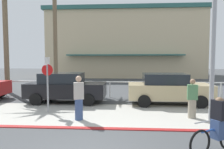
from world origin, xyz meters
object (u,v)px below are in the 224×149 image
object	(u,v)px
car_black_1	(65,87)
pedestrian_1	(79,100)
pedestrian_0	(192,100)
palm_tree_1	(5,0)
palm_tree_2	(55,3)
car_tan_2	(168,89)
stop_sign_bike_lane	(47,76)
cyclist_blue_0	(217,126)
streetlight_curb	(217,11)

from	to	relation	value
car_black_1	pedestrian_1	distance (m)	3.77
pedestrian_0	pedestrian_1	bearing A→B (deg)	-172.80
palm_tree_1	palm_tree_2	world-z (taller)	palm_tree_2
car_tan_2	palm_tree_1	bearing A→B (deg)	161.62
stop_sign_bike_lane	car_black_1	distance (m)	2.45
palm_tree_1	car_black_1	world-z (taller)	palm_tree_1
car_black_1	pedestrian_1	size ratio (longest dim) A/B	2.44
cyclist_blue_0	pedestrian_0	xyz separation A→B (m)	(0.32, 3.25, 0.07)
palm_tree_1	car_tan_2	xyz separation A→B (m)	(11.20, -3.72, -5.94)
palm_tree_1	pedestrian_0	distance (m)	14.65
streetlight_curb	palm_tree_2	xyz separation A→B (m)	(-9.69, 10.22, 3.07)
car_black_1	cyclist_blue_0	world-z (taller)	car_black_1
palm_tree_1	pedestrian_0	bearing A→B (deg)	-28.96
palm_tree_1	car_black_1	bearing A→B (deg)	-33.36
pedestrian_0	pedestrian_1	xyz separation A→B (m)	(-4.65, -0.59, 0.08)
palm_tree_2	car_black_1	world-z (taller)	palm_tree_2
pedestrian_1	palm_tree_1	bearing A→B (deg)	134.92
stop_sign_bike_lane	cyclist_blue_0	size ratio (longest dim) A/B	1.58
stop_sign_bike_lane	car_black_1	size ratio (longest dim) A/B	0.58
car_black_1	pedestrian_0	bearing A→B (deg)	-24.72
stop_sign_bike_lane	car_tan_2	size ratio (longest dim) A/B	0.58
streetlight_curb	palm_tree_1	distance (m)	14.39
cyclist_blue_0	palm_tree_1	bearing A→B (deg)	139.47
pedestrian_0	pedestrian_1	distance (m)	4.69
pedestrian_1	car_tan_2	bearing A→B (deg)	38.52
streetlight_curb	palm_tree_2	world-z (taller)	palm_tree_2
car_tan_2	pedestrian_0	xyz separation A→B (m)	(0.47, -2.74, -0.11)
cyclist_blue_0	pedestrian_0	size ratio (longest dim) A/B	0.97
stop_sign_bike_lane	pedestrian_0	world-z (taller)	stop_sign_bike_lane
palm_tree_1	pedestrian_1	distance (m)	11.60
cyclist_blue_0	car_black_1	bearing A→B (deg)	133.91
streetlight_curb	car_black_1	distance (m)	8.36
car_black_1	palm_tree_2	bearing A→B (deg)	112.49
stop_sign_bike_lane	pedestrian_0	distance (m)	6.44
car_black_1	car_tan_2	xyz separation A→B (m)	(5.72, -0.11, 0.00)
palm_tree_1	palm_tree_2	size ratio (longest dim) A/B	0.90
palm_tree_2	car_tan_2	distance (m)	12.80
streetlight_curb	car_tan_2	bearing A→B (deg)	109.19
palm_tree_2	pedestrian_1	xyz separation A→B (m)	(4.38, -10.30, -6.51)
stop_sign_bike_lane	car_tan_2	bearing A→B (deg)	20.45
stop_sign_bike_lane	car_black_1	bearing A→B (deg)	86.02
palm_tree_2	pedestrian_1	bearing A→B (deg)	-66.94
stop_sign_bike_lane	pedestrian_1	bearing A→B (deg)	-33.57
pedestrian_0	pedestrian_1	size ratio (longest dim) A/B	0.92
cyclist_blue_0	pedestrian_1	world-z (taller)	pedestrian_1
car_tan_2	stop_sign_bike_lane	bearing A→B (deg)	-159.55
palm_tree_2	cyclist_blue_0	world-z (taller)	palm_tree_2
car_black_1	cyclist_blue_0	distance (m)	8.46
car_tan_2	cyclist_blue_0	bearing A→B (deg)	-88.57
cyclist_blue_0	pedestrian_0	world-z (taller)	pedestrian_0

